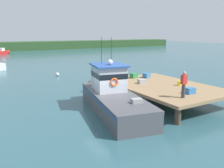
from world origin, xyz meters
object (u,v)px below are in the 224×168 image
at_px(crate_stack_mid_dock, 190,91).
at_px(bait_bucket, 179,83).
at_px(crate_single_by_cleat, 146,75).
at_px(crate_stack_near_edge, 142,81).
at_px(deckhand_by_the_boat, 184,84).
at_px(mooring_buoy_outer, 57,74).
at_px(moored_boat_mid_harbor, 0,53).
at_px(main_fishing_boat, 112,95).
at_px(crate_single_far, 134,76).

height_order(crate_stack_mid_dock, bait_bucket, crate_stack_mid_dock).
distance_m(crate_single_by_cleat, crate_stack_mid_dock, 5.88).
relative_size(crate_stack_near_edge, deckhand_by_the_boat, 0.37).
xyz_separation_m(bait_bucket, mooring_buoy_outer, (-4.61, 14.96, -1.16)).
bearing_deg(moored_boat_mid_harbor, mooring_buoy_outer, -84.98).
bearing_deg(deckhand_by_the_boat, main_fishing_boat, 132.55).
distance_m(crate_stack_mid_dock, moored_boat_mid_harbor, 50.68).
bearing_deg(mooring_buoy_outer, crate_single_far, -72.11).
xyz_separation_m(crate_stack_mid_dock, bait_bucket, (1.22, 2.09, -0.03)).
xyz_separation_m(crate_single_by_cleat, deckhand_by_the_boat, (-2.20, -6.25, 0.66)).
bearing_deg(bait_bucket, deckhand_by_the_boat, -132.90).
relative_size(crate_single_by_cleat, bait_bucket, 1.76).
xyz_separation_m(deckhand_by_the_boat, mooring_buoy_outer, (-2.25, 17.51, -1.85)).
xyz_separation_m(deckhand_by_the_boat, moored_boat_mid_harbor, (-5.17, 50.74, -1.51)).
height_order(crate_single_far, deckhand_by_the_boat, deckhand_by_the_boat).
xyz_separation_m(crate_single_far, bait_bucket, (1.15, -4.23, -0.03)).
height_order(main_fishing_boat, crate_single_by_cleat, main_fishing_boat).
bearing_deg(main_fishing_boat, deckhand_by_the_boat, -47.45).
height_order(bait_bucket, moored_boat_mid_harbor, moored_boat_mid_harbor).
bearing_deg(crate_single_far, bait_bucket, -74.81).
height_order(crate_stack_near_edge, mooring_buoy_outer, crate_stack_near_edge).
height_order(crate_single_by_cleat, mooring_buoy_outer, crate_single_by_cleat).
bearing_deg(crate_stack_near_edge, crate_single_far, 69.71).
distance_m(crate_single_far, crate_stack_mid_dock, 6.32).
bearing_deg(crate_single_by_cleat, mooring_buoy_outer, 111.56).
distance_m(crate_single_by_cleat, deckhand_by_the_boat, 6.66).
height_order(deckhand_by_the_boat, mooring_buoy_outer, deckhand_by_the_boat).
height_order(main_fishing_boat, crate_stack_near_edge, main_fishing_boat).
relative_size(main_fishing_boat, moored_boat_mid_harbor, 1.77).
distance_m(crate_stack_near_edge, crate_single_by_cleat, 2.47).
bearing_deg(crate_single_by_cleat, crate_stack_near_edge, -136.95).
bearing_deg(main_fishing_boat, crate_single_by_cleat, 28.81).
bearing_deg(crate_single_far, crate_stack_near_edge, -110.29).
distance_m(crate_stack_mid_dock, deckhand_by_the_boat, 1.40).
bearing_deg(bait_bucket, crate_stack_mid_dock, -120.24).
xyz_separation_m(crate_single_far, mooring_buoy_outer, (-3.46, 10.73, -1.19)).
bearing_deg(crate_stack_near_edge, moored_boat_mid_harbor, 96.87).
height_order(crate_stack_near_edge, bait_bucket, bait_bucket).
bearing_deg(moored_boat_mid_harbor, crate_single_by_cleat, -80.59).
xyz_separation_m(crate_single_by_cleat, moored_boat_mid_harbor, (-7.37, 44.49, -0.86)).
relative_size(crate_stack_mid_dock, moored_boat_mid_harbor, 0.11).
xyz_separation_m(crate_stack_near_edge, crate_stack_mid_dock, (0.75, -4.10, 0.03)).
relative_size(crate_single_far, mooring_buoy_outer, 1.42).
distance_m(bait_bucket, mooring_buoy_outer, 15.70).
height_order(crate_single_by_cleat, bait_bucket, crate_single_by_cleat).
bearing_deg(bait_bucket, mooring_buoy_outer, 107.13).
distance_m(crate_stack_mid_dock, mooring_buoy_outer, 17.42).
height_order(crate_stack_near_edge, deckhand_by_the_boat, deckhand_by_the_boat).
distance_m(main_fishing_boat, moored_boat_mid_harbor, 47.44).
bearing_deg(crate_single_far, main_fishing_boat, -141.35).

